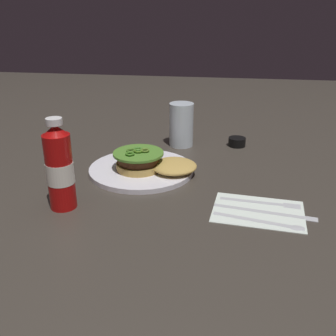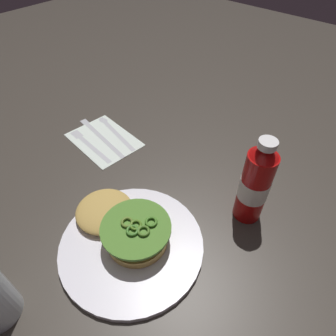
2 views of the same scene
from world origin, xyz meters
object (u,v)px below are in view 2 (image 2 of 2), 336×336
(dinner_plate, at_px, (132,245))
(burger_sandwich, at_px, (124,225))
(napkin, at_px, (104,140))
(spoon_utensil, at_px, (111,127))
(fork_utensil, at_px, (87,142))
(butter_knife, at_px, (99,134))
(ketchup_bottle, at_px, (255,185))

(dinner_plate, bearing_deg, burger_sandwich, -20.68)
(dinner_plate, relative_size, napkin, 1.44)
(spoon_utensil, bearing_deg, burger_sandwich, 143.97)
(fork_utensil, bearing_deg, butter_knife, -84.03)
(butter_knife, distance_m, fork_utensil, 0.04)
(ketchup_bottle, xyz_separation_m, napkin, (0.41, 0.04, -0.09))
(napkin, bearing_deg, burger_sandwich, 148.32)
(burger_sandwich, relative_size, ketchup_bottle, 1.09)
(ketchup_bottle, height_order, fork_utensil, ketchup_bottle)
(spoon_utensil, xyz_separation_m, butter_knife, (0.00, 0.04, 0.00))
(spoon_utensil, height_order, butter_knife, same)
(burger_sandwich, xyz_separation_m, napkin, (0.26, -0.16, -0.03))
(burger_sandwich, bearing_deg, butter_knife, -29.86)
(butter_knife, bearing_deg, ketchup_bottle, -175.08)
(spoon_utensil, relative_size, fork_utensil, 1.06)
(napkin, relative_size, spoon_utensil, 1.02)
(burger_sandwich, distance_m, ketchup_bottle, 0.26)
(ketchup_bottle, bearing_deg, fork_utensil, 10.52)
(dinner_plate, relative_size, fork_utensil, 1.56)
(napkin, bearing_deg, dinner_plate, 149.35)
(burger_sandwich, xyz_separation_m, spoon_utensil, (0.29, -0.21, -0.03))
(dinner_plate, xyz_separation_m, napkin, (0.29, -0.17, -0.00))
(napkin, bearing_deg, spoon_utensil, -62.18)
(dinner_plate, relative_size, ketchup_bottle, 1.38)
(dinner_plate, bearing_deg, napkin, -30.65)
(ketchup_bottle, bearing_deg, napkin, 5.78)
(dinner_plate, height_order, butter_knife, dinner_plate)
(ketchup_bottle, relative_size, butter_knife, 0.93)
(dinner_plate, height_order, spoon_utensil, dinner_plate)
(burger_sandwich, relative_size, butter_knife, 1.01)
(dinner_plate, bearing_deg, butter_knife, -29.06)
(butter_knife, xyz_separation_m, fork_utensil, (-0.00, 0.04, 0.00))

